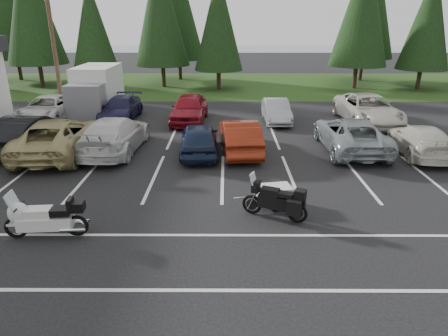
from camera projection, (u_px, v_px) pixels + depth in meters
ground at (209, 187)px, 14.84m from camera, size 120.00×120.00×0.00m
grass_strip at (219, 85)px, 37.28m from camera, size 80.00×16.00×0.01m
lake_water at (246, 55)px, 66.25m from camera, size 70.00×50.00×0.02m
utility_pole at (53, 38)px, 24.44m from camera, size 1.60×0.26×9.00m
box_truck at (94, 90)px, 26.05m from camera, size 2.40×5.60×2.90m
stall_markings at (211, 168)px, 16.71m from camera, size 32.00×16.00×0.01m
conifer_2 at (30, 4)px, 33.77m from camera, size 5.10×5.10×11.89m
conifer_3 at (92, 26)px, 33.03m from camera, size 3.87×3.87×9.02m
conifer_4 at (160, 9)px, 33.96m from camera, size 4.80×4.80×11.17m
conifer_5 at (218, 21)px, 33.04m from camera, size 4.14×4.14×9.63m
conifer_6 at (363, 7)px, 33.07m from camera, size 4.93×4.93×11.48m
conifer_7 at (429, 19)px, 33.09m from camera, size 4.27×4.27×9.94m
conifer_back_a at (8, 3)px, 37.63m from camera, size 5.28×5.28×12.30m
conifer_back_b at (178, 8)px, 38.17m from camera, size 4.97×4.97×11.58m
car_near_1 at (29, 132)px, 18.81m from camera, size 2.12×5.18×1.67m
car_near_2 at (58, 137)px, 18.15m from camera, size 3.14×6.18×1.67m
car_near_3 at (115, 134)px, 18.54m from camera, size 2.57×5.75×1.64m
car_near_4 at (199, 139)px, 18.21m from camera, size 1.97×4.38×1.46m
car_near_5 at (240, 136)px, 18.45m from camera, size 2.02×4.78×1.54m
car_near_6 at (351, 134)px, 18.73m from camera, size 2.60×5.61×1.56m
car_near_7 at (421, 140)px, 18.13m from camera, size 2.37×4.89×1.37m
car_far_0 at (48, 108)px, 24.29m from camera, size 2.63×5.32×1.45m
car_far_1 at (121, 109)px, 24.43m from camera, size 2.07×4.76×1.36m
car_far_2 at (189, 108)px, 23.83m from camera, size 2.17×4.92×1.65m
car_far_3 at (276, 111)px, 23.86m from camera, size 1.50×4.09×1.34m
car_far_4 at (368, 109)px, 23.55m from camera, size 2.96×6.07×1.66m
touring_motorcycle at (45, 215)px, 11.24m from camera, size 2.65×0.99×1.44m
cargo_trailer at (275, 196)px, 13.28m from camera, size 1.67×1.13×0.71m
adventure_motorcycle at (275, 197)px, 12.32m from camera, size 2.47×1.69×1.43m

